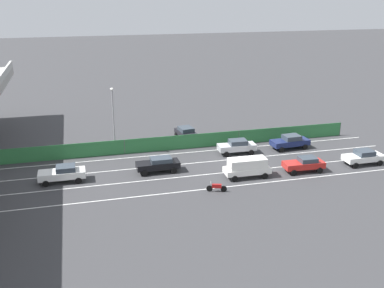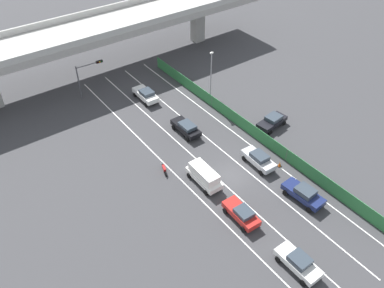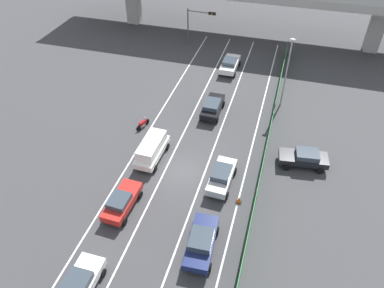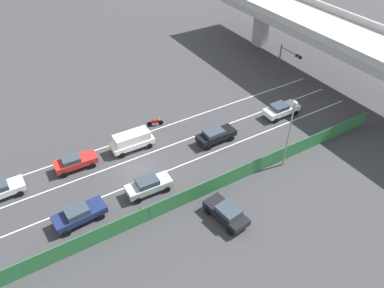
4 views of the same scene
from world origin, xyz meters
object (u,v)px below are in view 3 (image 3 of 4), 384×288
car_sedan_red (122,201)px  car_hatchback_white (78,286)px  car_sedan_silver (222,176)px  traffic_light (198,20)px  motorcycle (143,124)px  car_sedan_white (230,64)px  parked_sedan_dark (304,158)px  car_sedan_navy (201,242)px  traffic_cone (239,200)px  car_van_white (152,148)px  street_lamp (288,67)px  car_sedan_black (212,106)px

car_sedan_red → car_hatchback_white: car_hatchback_white is taller
car_sedan_silver → traffic_light: 27.11m
car_sedan_silver → motorcycle: bearing=150.0°
car_sedan_white → parked_sedan_dark: bearing=-56.7°
car_sedan_red → car_sedan_navy: size_ratio=0.92×
car_sedan_silver → parked_sedan_dark: bearing=33.6°
car_hatchback_white → traffic_cone: bearing=50.9°
car_sedan_white → motorcycle: 15.42m
car_sedan_red → car_sedan_navy: 7.32m
car_sedan_silver → car_van_white: car_van_white is taller
car_sedan_white → car_van_white: car_van_white is taller
car_sedan_white → traffic_light: size_ratio=0.89×
traffic_cone → car_van_white: bearing=160.5°
car_van_white → street_lamp: (10.60, 12.34, 3.52)m
motorcycle → street_lamp: (13.22, 8.26, 4.22)m
car_hatchback_white → car_sedan_black: (3.49, 22.17, 0.01)m
motorcycle → car_sedan_red: bearing=-76.6°
car_hatchback_white → street_lamp: size_ratio=0.57×
car_sedan_red → car_van_white: 6.38m
car_hatchback_white → car_sedan_black: 22.44m
car_sedan_black → traffic_cone: bearing=-66.2°
street_lamp → car_sedan_white: bearing=140.2°
car_sedan_white → street_lamp: bearing=-39.8°
street_lamp → traffic_light: bearing=138.1°
car_sedan_black → car_van_white: car_van_white is taller
car_sedan_black → traffic_cone: (5.11, -11.59, -0.57)m
car_hatchback_white → parked_sedan_dark: (13.37, 16.66, -0.01)m
car_sedan_black → parked_sedan_dark: (9.88, -5.51, -0.02)m
car_sedan_black → traffic_light: 16.78m
car_sedan_red → traffic_light: 30.50m
car_hatchback_white → motorcycle: size_ratio=2.35×
car_sedan_silver → car_van_white: bearing=168.4°
car_sedan_black → car_sedan_navy: bearing=-78.9°
car_sedan_red → parked_sedan_dark: car_sedan_red is taller
car_sedan_black → parked_sedan_dark: car_sedan_black is taller
car_sedan_white → car_sedan_red: (-3.67, -24.58, -0.04)m
car_sedan_black → traffic_light: bearing=111.1°
car_sedan_white → car_sedan_navy: (3.41, -26.44, -0.00)m
car_van_white → traffic_cone: size_ratio=6.86×
car_sedan_white → traffic_light: bearing=135.7°
car_sedan_navy → car_hatchback_white: car_sedan_navy is taller
car_sedan_navy → motorcycle: 15.60m
car_sedan_white → car_sedan_red: bearing=-98.5°
parked_sedan_dark → street_lamp: (-2.94, 9.35, 3.80)m
car_van_white → motorcycle: (-2.62, 4.08, -0.70)m
car_sedan_white → traffic_cone: (5.22, -21.31, -0.59)m
motorcycle → traffic_cone: motorcycle is taller
car_sedan_white → traffic_light: traffic_light is taller
street_lamp → traffic_cone: street_lamp is taller
car_sedan_silver → traffic_cone: car_sedan_silver is taller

